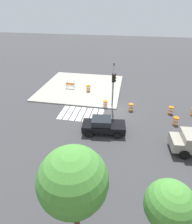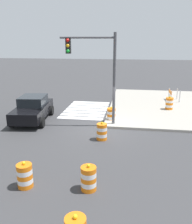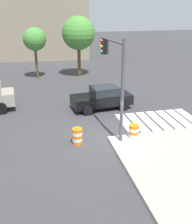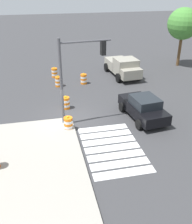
% 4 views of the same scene
% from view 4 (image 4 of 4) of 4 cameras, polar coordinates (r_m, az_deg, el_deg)
% --- Properties ---
extents(ground_plane, '(120.00, 120.00, 0.00)m').
position_cam_4_polar(ground_plane, '(18.48, -5.26, -1.49)').
color(ground_plane, '#38383A').
extents(crosswalk_stripes, '(5.10, 3.20, 0.02)m').
position_cam_4_polar(crosswalk_stripes, '(15.42, 3.50, -7.69)').
color(crosswalk_stripes, silver).
rests_on(crosswalk_stripes, ground).
extents(sports_car, '(4.48, 2.50, 1.63)m').
position_cam_4_polar(sports_car, '(18.46, 10.09, 1.00)').
color(sports_car, black).
rests_on(sports_car, ground).
extents(pickup_truck, '(5.29, 2.67, 1.92)m').
position_cam_4_polar(pickup_truck, '(26.35, 5.89, 9.59)').
color(pickup_truck, gray).
rests_on(pickup_truck, ground).
extents(traffic_barrel_near_corner, '(0.56, 0.56, 1.02)m').
position_cam_4_polar(traffic_barrel_near_corner, '(19.81, -6.47, 1.96)').
color(traffic_barrel_near_corner, orange).
rests_on(traffic_barrel_near_corner, ground).
extents(traffic_barrel_crosswalk_end, '(0.56, 0.56, 1.02)m').
position_cam_4_polar(traffic_barrel_crosswalk_end, '(26.50, -8.88, 8.34)').
color(traffic_barrel_crosswalk_end, orange).
rests_on(traffic_barrel_crosswalk_end, ground).
extents(traffic_barrel_median_near, '(0.56, 0.56, 1.02)m').
position_cam_4_polar(traffic_barrel_median_near, '(24.51, -2.67, 7.09)').
color(traffic_barrel_median_near, orange).
rests_on(traffic_barrel_median_near, ground).
extents(traffic_barrel_median_far, '(0.56, 0.56, 1.02)m').
position_cam_4_polar(traffic_barrel_median_far, '(24.09, -8.07, 6.49)').
color(traffic_barrel_median_far, orange).
rests_on(traffic_barrel_median_far, ground).
extents(traffic_barrel_far_curb, '(0.56, 0.56, 1.02)m').
position_cam_4_polar(traffic_barrel_far_curb, '(16.97, -5.96, -2.53)').
color(traffic_barrel_far_curb, orange).
rests_on(traffic_barrel_far_curb, ground).
extents(traffic_light_pole, '(0.65, 3.28, 5.50)m').
position_cam_4_polar(traffic_light_pole, '(16.59, -3.76, 9.88)').
color(traffic_light_pole, '#4C4C51').
rests_on(traffic_light_pole, sidewalk_corner).
extents(street_tree_streetside_mid, '(3.25, 3.25, 6.08)m').
position_cam_4_polar(street_tree_streetside_mid, '(30.43, 18.18, 17.49)').
color(street_tree_streetside_mid, brown).
rests_on(street_tree_streetside_mid, ground).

